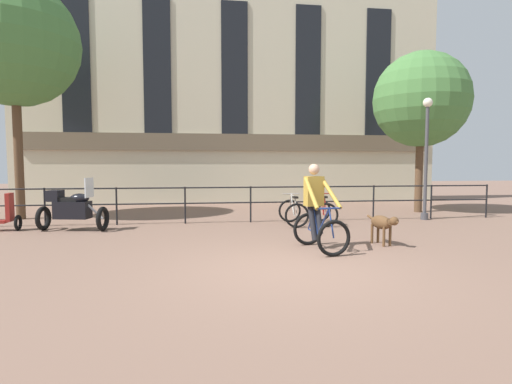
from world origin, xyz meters
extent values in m
plane|color=#7A5B4C|center=(0.00, 0.00, 0.00)|extent=(60.00, 60.00, 0.00)
cylinder|color=black|center=(-5.62, 5.20, 0.53)|extent=(0.05, 0.05, 1.05)
cylinder|color=black|center=(-3.75, 5.20, 0.53)|extent=(0.05, 0.05, 1.05)
cylinder|color=black|center=(-1.88, 5.20, 0.53)|extent=(0.05, 0.05, 1.05)
cylinder|color=black|center=(0.00, 5.20, 0.53)|extent=(0.05, 0.05, 1.05)
cylinder|color=black|center=(1.88, 5.20, 0.53)|extent=(0.05, 0.05, 1.05)
cylinder|color=black|center=(3.75, 5.20, 0.53)|extent=(0.05, 0.05, 1.05)
cylinder|color=black|center=(5.62, 5.20, 0.53)|extent=(0.05, 0.05, 1.05)
cylinder|color=black|center=(7.50, 5.20, 0.53)|extent=(0.05, 0.05, 1.05)
cylinder|color=black|center=(0.00, 5.20, 1.02)|extent=(15.00, 0.04, 0.04)
cylinder|color=black|center=(0.00, 5.20, 0.58)|extent=(15.00, 0.04, 0.04)
cube|color=beige|center=(0.00, 11.00, 5.06)|extent=(18.00, 0.60, 10.11)
cube|color=brown|center=(0.00, 10.64, 2.60)|extent=(17.10, 0.12, 0.70)
cube|color=black|center=(-6.30, 10.67, 5.56)|extent=(1.10, 0.06, 5.66)
cube|color=black|center=(-3.15, 10.67, 5.56)|extent=(1.10, 0.06, 5.66)
cube|color=black|center=(0.00, 10.67, 5.56)|extent=(1.10, 0.06, 5.66)
cube|color=black|center=(3.15, 10.67, 5.56)|extent=(1.10, 0.06, 5.66)
cube|color=black|center=(6.30, 10.67, 5.56)|extent=(1.10, 0.06, 5.66)
torus|color=black|center=(0.99, 0.73, 0.34)|extent=(0.68, 0.18, 0.68)
torus|color=black|center=(0.80, 1.82, 0.34)|extent=(0.68, 0.18, 0.68)
cylinder|color=navy|center=(0.92, 1.16, 0.58)|extent=(0.12, 0.49, 0.60)
cylinder|color=navy|center=(0.86, 1.48, 0.54)|extent=(0.07, 0.23, 0.52)
cylinder|color=navy|center=(0.90, 1.26, 0.83)|extent=(0.15, 0.66, 0.10)
cylinder|color=navy|center=(0.84, 1.60, 0.31)|extent=(0.10, 0.44, 0.08)
cylinder|color=navy|center=(0.82, 1.70, 0.57)|extent=(0.07, 0.26, 0.47)
cylinder|color=navy|center=(0.97, 0.83, 0.60)|extent=(0.07, 0.23, 0.54)
cylinder|color=navy|center=(0.95, 0.93, 0.87)|extent=(0.48, 0.11, 0.03)
cube|color=black|center=(0.84, 1.58, 0.82)|extent=(0.16, 0.26, 0.05)
cube|color=#AD8933|center=(0.84, 1.58, 1.15)|extent=(0.39, 0.28, 0.60)
sphere|color=tan|center=(0.84, 1.58, 1.59)|extent=(0.22, 0.22, 0.22)
cylinder|color=#AD8933|center=(0.69, 1.22, 1.14)|extent=(0.13, 0.72, 0.60)
cylinder|color=#AD8933|center=(1.11, 1.29, 1.14)|extent=(0.26, 0.71, 0.60)
cylinder|color=black|center=(0.79, 1.47, 0.52)|extent=(0.19, 0.32, 0.69)
cylinder|color=black|center=(0.93, 1.49, 0.58)|extent=(0.13, 0.31, 0.58)
ellipsoid|color=brown|center=(2.33, 1.65, 0.47)|extent=(0.38, 0.64, 0.29)
cylinder|color=brown|center=(2.38, 1.41, 0.50)|extent=(0.19, 0.18, 0.17)
sphere|color=brown|center=(2.42, 1.26, 0.55)|extent=(0.18, 0.18, 0.18)
cone|color=brown|center=(2.44, 1.19, 0.54)|extent=(0.12, 0.13, 0.10)
cylinder|color=brown|center=(2.24, 2.00, 0.53)|extent=(0.10, 0.20, 0.11)
cylinder|color=brown|center=(2.30, 1.44, 0.21)|extent=(0.06, 0.06, 0.42)
cylinder|color=brown|center=(2.45, 1.48, 0.21)|extent=(0.06, 0.06, 0.42)
cylinder|color=brown|center=(2.21, 1.82, 0.21)|extent=(0.06, 0.06, 0.42)
cylinder|color=brown|center=(2.36, 1.85, 0.21)|extent=(0.06, 0.06, 0.42)
torus|color=black|center=(-3.90, 4.23, 0.31)|extent=(0.23, 0.63, 0.62)
torus|color=black|center=(-5.42, 4.52, 0.31)|extent=(0.23, 0.63, 0.62)
cube|color=black|center=(-4.66, 4.38, 0.53)|extent=(0.91, 0.55, 0.44)
ellipsoid|color=black|center=(-4.47, 4.34, 0.83)|extent=(0.53, 0.40, 0.24)
cube|color=black|center=(-4.76, 4.40, 0.80)|extent=(0.61, 0.40, 0.10)
cylinder|color=#B2B2B7|center=(-4.09, 4.27, 0.49)|extent=(0.44, 0.14, 0.41)
cube|color=silver|center=(-4.22, 4.29, 1.10)|extent=(0.11, 0.44, 0.50)
cube|color=black|center=(-5.10, 4.46, 0.89)|extent=(0.38, 0.41, 0.28)
torus|color=black|center=(1.13, 5.07, 0.33)|extent=(0.66, 0.08, 0.66)
torus|color=black|center=(1.09, 4.03, 0.33)|extent=(0.66, 0.08, 0.66)
cylinder|color=#9E998E|center=(1.12, 4.67, 0.56)|extent=(0.05, 0.47, 0.58)
cylinder|color=#9E998E|center=(1.10, 4.35, 0.53)|extent=(0.04, 0.22, 0.51)
cylinder|color=#9E998E|center=(1.11, 4.57, 0.81)|extent=(0.05, 0.63, 0.10)
cylinder|color=#9E998E|center=(1.10, 4.24, 0.31)|extent=(0.04, 0.42, 0.07)
cylinder|color=#9E998E|center=(1.10, 4.14, 0.55)|extent=(0.03, 0.25, 0.46)
cylinder|color=#9E998E|center=(1.13, 4.98, 0.59)|extent=(0.03, 0.21, 0.52)
cylinder|color=#9E998E|center=(1.12, 4.89, 0.84)|extent=(0.48, 0.05, 0.03)
cube|color=black|center=(1.10, 4.26, 0.80)|extent=(0.13, 0.24, 0.05)
torus|color=black|center=(2.03, 5.07, 0.33)|extent=(0.66, 0.14, 0.66)
torus|color=black|center=(1.90, 4.03, 0.33)|extent=(0.66, 0.14, 0.66)
cylinder|color=maroon|center=(1.98, 4.66, 0.56)|extent=(0.09, 0.47, 0.58)
cylinder|color=maroon|center=(1.94, 4.35, 0.53)|extent=(0.06, 0.22, 0.51)
cylinder|color=maroon|center=(1.97, 4.57, 0.81)|extent=(0.11, 0.63, 0.10)
cylinder|color=maroon|center=(1.92, 4.24, 0.31)|extent=(0.08, 0.42, 0.07)
cylinder|color=maroon|center=(1.91, 4.14, 0.55)|extent=(0.05, 0.25, 0.46)
cylinder|color=maroon|center=(2.02, 4.98, 0.59)|extent=(0.05, 0.21, 0.52)
cylinder|color=maroon|center=(2.01, 4.88, 0.84)|extent=(0.48, 0.09, 0.03)
cube|color=black|center=(1.93, 4.26, 0.80)|extent=(0.15, 0.25, 0.05)
torus|color=black|center=(-6.05, 4.59, 0.20)|extent=(0.10, 0.40, 0.40)
cube|color=maroon|center=(-6.23, 4.58, 0.60)|extent=(0.12, 0.33, 0.72)
cylinder|color=#424247|center=(5.32, 5.03, 0.10)|extent=(0.22, 0.22, 0.20)
cylinder|color=#424247|center=(5.32, 5.03, 1.71)|extent=(0.10, 0.10, 3.41)
sphere|color=silver|center=(5.32, 5.03, 3.52)|extent=(0.28, 0.28, 0.28)
cylinder|color=brown|center=(-6.92, 6.82, 2.14)|extent=(0.26, 0.26, 4.27)
sphere|color=#477A3D|center=(-6.92, 6.82, 5.31)|extent=(3.77, 3.77, 3.77)
cylinder|color=brown|center=(6.15, 6.85, 1.51)|extent=(0.26, 0.26, 3.02)
sphere|color=#477A3D|center=(6.15, 6.85, 3.91)|extent=(3.26, 3.26, 3.26)
camera|label=1|loc=(-1.40, -6.22, 1.70)|focal=28.00mm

